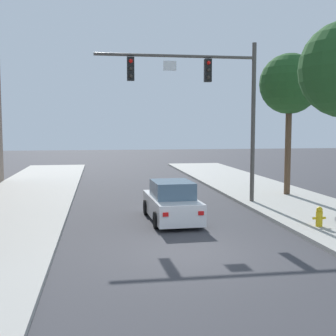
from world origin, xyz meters
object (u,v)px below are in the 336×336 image
Objects in this scene: car_lead_white at (172,203)px; street_tree_second at (290,85)px; fire_hydrant at (319,217)px; traffic_signal_mast at (209,91)px.

car_lead_white is 0.58× the size of street_tree_second.
street_tree_second reaches higher than car_lead_white.
traffic_signal_mast is at bearing 115.57° from fire_hydrant.
traffic_signal_mast is 7.92m from fire_hydrant.
fire_hydrant is at bearing -105.69° from street_tree_second.
car_lead_white is at bearing -144.85° from street_tree_second.
traffic_signal_mast is 10.49× the size of fire_hydrant.
traffic_signal_mast is 1.76× the size of car_lead_white.
traffic_signal_mast is at bearing 54.09° from car_lead_white.
traffic_signal_mast reaches higher than fire_hydrant.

